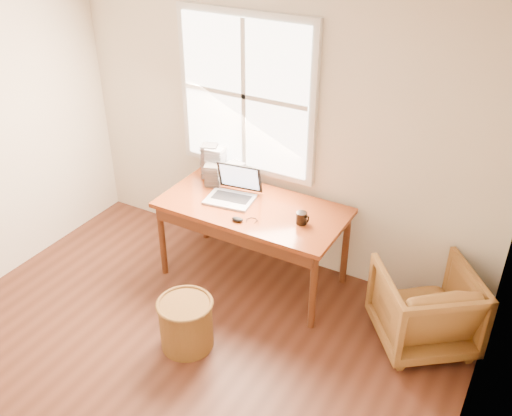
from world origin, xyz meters
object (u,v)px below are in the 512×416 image
Objects in this scene: desk at (253,208)px; armchair at (425,307)px; wicker_stool at (186,324)px; cd_stack_a at (216,163)px; laptop at (229,187)px; coffee_mug at (302,218)px.

desk is 1.60m from armchair.
cd_stack_a is (-0.52, 1.27, 0.70)m from wicker_stool.
cd_stack_a reaches higher than wicker_stool.
laptop is (-0.20, 0.98, 0.69)m from wicker_stool.
cd_stack_a is at bearing -179.11° from coffee_mug.
coffee_mug is (0.50, 0.96, 0.60)m from wicker_stool.
coffee_mug is 0.32× the size of cd_stack_a.
laptop is 3.97× the size of coffee_mug.
laptop is at bearing -173.35° from desk.
armchair is 1.76× the size of wicker_stool.
armchair is at bearing -8.76° from cd_stack_a.
wicker_stool is 1.21m from laptop.
coffee_mug reaches higher than wicker_stool.
cd_stack_a is (-0.32, 0.29, 0.01)m from laptop.
laptop is at bearing -163.64° from coffee_mug.
cd_stack_a is (-2.09, 0.32, 0.58)m from armchair.
wicker_stool is (-1.57, -0.95, -0.12)m from armchair.
wicker_stool is 1.30× the size of cd_stack_a.
desk is 2.23× the size of armchair.
wicker_stool is at bearing -99.40° from coffee_mug.
cd_stack_a is (-1.02, 0.31, 0.11)m from coffee_mug.
laptop reaches higher than desk.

